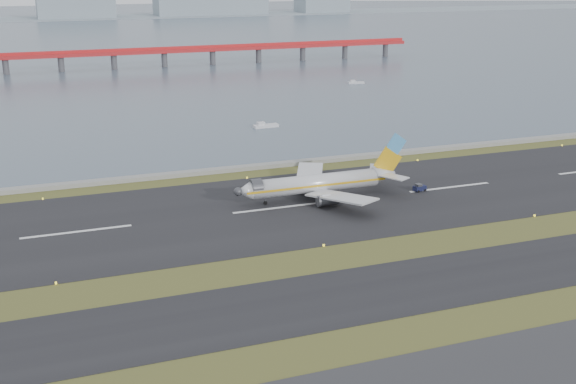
% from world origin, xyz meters
% --- Properties ---
extents(ground, '(1000.00, 1000.00, 0.00)m').
position_xyz_m(ground, '(0.00, 0.00, 0.00)').
color(ground, '#384A1A').
rests_on(ground, ground).
extents(taxiway_strip, '(1000.00, 18.00, 0.10)m').
position_xyz_m(taxiway_strip, '(0.00, -12.00, 0.05)').
color(taxiway_strip, black).
rests_on(taxiway_strip, ground).
extents(runway_strip, '(1000.00, 45.00, 0.10)m').
position_xyz_m(runway_strip, '(0.00, 30.00, 0.05)').
color(runway_strip, black).
rests_on(runway_strip, ground).
extents(seawall, '(1000.00, 2.50, 1.00)m').
position_xyz_m(seawall, '(0.00, 60.00, 0.50)').
color(seawall, gray).
rests_on(seawall, ground).
extents(bay_water, '(1400.00, 800.00, 1.30)m').
position_xyz_m(bay_water, '(0.00, 460.00, 0.00)').
color(bay_water, '#465565').
rests_on(bay_water, ground).
extents(red_pier, '(260.00, 5.00, 10.20)m').
position_xyz_m(red_pier, '(20.00, 250.00, 7.28)').
color(red_pier, red).
rests_on(red_pier, ground).
extents(far_shoreline, '(1400.00, 80.00, 60.50)m').
position_xyz_m(far_shoreline, '(13.62, 620.00, 6.07)').
color(far_shoreline, gray).
rests_on(far_shoreline, ground).
extents(airliner, '(38.52, 32.89, 12.80)m').
position_xyz_m(airliner, '(10.33, 32.88, 3.46)').
color(airliner, silver).
rests_on(airliner, ground).
extents(pushback_tug, '(2.96, 2.03, 1.75)m').
position_xyz_m(pushback_tug, '(32.30, 29.95, 0.85)').
color(pushback_tug, '#131736').
rests_on(pushback_tug, ground).
extents(workboat_near, '(7.80, 2.90, 1.86)m').
position_xyz_m(workboat_near, '(21.63, 103.27, 0.59)').
color(workboat_near, silver).
rests_on(workboat_near, ground).
extents(workboat_far, '(6.91, 3.41, 1.61)m').
position_xyz_m(workboat_far, '(84.37, 170.66, 0.51)').
color(workboat_far, silver).
rests_on(workboat_far, ground).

